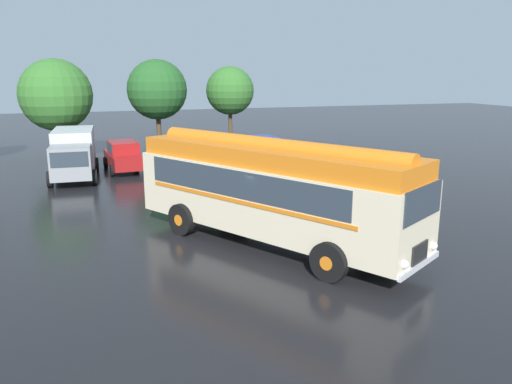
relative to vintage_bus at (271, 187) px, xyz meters
name	(u,v)px	position (x,y,z in m)	size (l,w,h in m)	color
ground_plane	(273,241)	(0.16, 0.23, -1.89)	(120.00, 120.00, 0.00)	black
vintage_bus	(271,187)	(0.00, 0.00, 0.00)	(7.22, 9.93, 3.49)	beige
car_near_left	(124,156)	(-3.65, 14.30, -1.05)	(2.27, 4.35, 1.66)	maroon
car_mid_left	(175,156)	(-0.92, 13.41, -1.05)	(2.25, 4.34, 1.66)	#B7BABF
car_mid_right	(222,153)	(1.92, 13.69, -1.05)	(2.32, 4.37, 1.66)	#144C28
car_far_right	(264,150)	(4.60, 13.83, -1.05)	(2.06, 4.25, 1.66)	navy
box_van	(74,152)	(-6.27, 13.16, -0.53)	(2.49, 5.84, 2.50)	#B2B7BC
tree_left_of_centre	(55,93)	(-7.22, 18.52, 2.32)	(4.34, 4.34, 6.29)	#4C3823
tree_centre	(158,90)	(-0.89, 19.37, 2.42)	(3.94, 3.94, 6.31)	#4C3823
tree_right_of_centre	(231,91)	(4.32, 20.26, 2.26)	(3.39, 3.39, 5.88)	#4C3823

